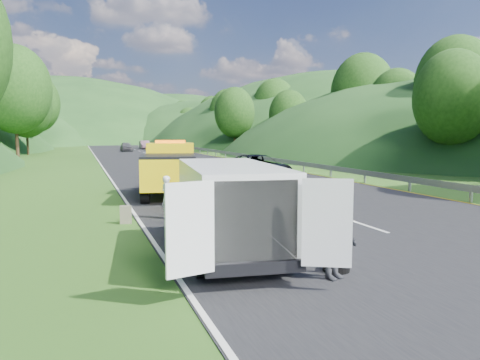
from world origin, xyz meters
name	(u,v)px	position (x,y,z in m)	size (l,w,h in m)	color
ground	(259,221)	(0.00, 0.00, 0.00)	(320.00, 320.00, 0.00)	#38661E
road_surface	(158,157)	(3.00, 40.00, 0.01)	(14.00, 200.00, 0.02)	black
guardrail	(194,152)	(10.30, 52.50, 0.00)	(0.06, 140.00, 1.52)	gray
tree_line_right	(256,149)	(23.00, 60.00, 0.00)	(14.00, 140.00, 14.00)	#2D5A1A
hills_backdrop	(120,141)	(6.50, 134.70, 0.00)	(201.00, 288.60, 44.00)	#2D5B23
tow_truck	(170,169)	(-1.74, 7.07, 1.29)	(3.49, 6.48, 2.64)	black
white_van	(229,203)	(-2.27, -3.73, 1.29)	(3.50, 6.68, 2.28)	black
woman	(168,219)	(-2.88, 1.52, 0.00)	(0.55, 0.40, 1.51)	silver
child	(194,234)	(-2.56, -1.19, 0.00)	(0.45, 0.35, 0.92)	tan
worker	(335,280)	(-0.82, -6.44, 0.00)	(1.24, 0.71, 1.92)	black
suitcase	(126,215)	(-4.36, 1.09, 0.30)	(0.38, 0.21, 0.61)	#68654E
spare_tire	(336,272)	(-0.50, -5.96, 0.00)	(0.59, 0.59, 0.20)	black
passing_suv	(257,181)	(4.74, 12.38, 0.00)	(2.65, 5.76, 1.60)	black
dist_car_a	(127,151)	(1.11, 58.24, 0.00)	(1.66, 4.14, 1.41)	#414145
dist_car_b	(145,149)	(4.98, 66.60, 0.00)	(1.52, 4.35, 1.43)	#654352
dist_car_c	(123,144)	(3.87, 96.05, 0.00)	(2.18, 5.37, 1.56)	#A45267
dist_car_d	(117,144)	(2.96, 101.57, 0.00)	(1.66, 4.14, 1.41)	#503447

